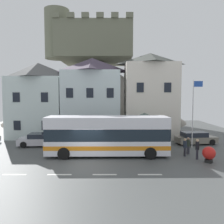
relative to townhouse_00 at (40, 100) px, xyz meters
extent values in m
cube|color=#4C4F4F|center=(7.35, -11.94, -4.69)|extent=(40.00, 60.00, 0.06)
cube|color=silver|center=(2.85, -14.21, -4.66)|extent=(1.60, 0.20, 0.01)
cube|color=silver|center=(5.85, -14.21, -4.66)|extent=(1.60, 0.20, 0.01)
cube|color=silver|center=(8.85, -14.21, -4.66)|extent=(1.60, 0.20, 0.01)
cube|color=silver|center=(11.85, -14.21, -4.66)|extent=(1.60, 0.20, 0.01)
cube|color=silver|center=(0.00, 0.00, -0.93)|extent=(6.46, 5.88, 7.45)
pyramid|color=#343637|center=(0.00, 0.00, 3.73)|extent=(6.46, 5.88, 1.87)
cube|color=black|center=(-1.61, -2.97, -2.88)|extent=(0.80, 0.06, 1.10)
cube|color=black|center=(1.61, -2.97, -2.88)|extent=(0.80, 0.06, 1.10)
cube|color=black|center=(-1.61, -2.97, 0.36)|extent=(0.80, 0.06, 1.10)
cube|color=black|center=(1.61, -2.97, 0.36)|extent=(0.80, 0.06, 1.10)
cube|color=silver|center=(6.81, 0.28, -0.57)|extent=(6.96, 6.43, 8.19)
pyramid|color=#423749|center=(6.81, 0.28, 4.41)|extent=(6.96, 6.43, 1.78)
cube|color=black|center=(4.49, -2.97, -2.70)|extent=(0.80, 0.06, 1.10)
cube|color=black|center=(6.81, -2.97, -2.70)|extent=(0.80, 0.06, 1.10)
cube|color=black|center=(9.13, -2.97, -2.70)|extent=(0.80, 0.06, 1.10)
cube|color=black|center=(4.49, -2.97, 0.86)|extent=(0.80, 0.06, 1.10)
cube|color=black|center=(6.81, -2.97, 0.86)|extent=(0.80, 0.06, 1.10)
cube|color=black|center=(9.13, -2.97, 0.86)|extent=(0.80, 0.06, 1.10)
cube|color=silver|center=(14.12, -0.24, -0.11)|extent=(6.27, 5.40, 9.11)
pyramid|color=#3F443F|center=(14.12, -0.24, 5.14)|extent=(6.27, 5.40, 1.38)
cube|color=black|center=(12.55, -2.97, -2.48)|extent=(0.80, 0.06, 1.10)
cube|color=black|center=(15.69, -2.97, -2.48)|extent=(0.80, 0.06, 1.10)
cube|color=black|center=(12.55, -2.97, 1.47)|extent=(0.80, 0.06, 1.10)
cube|color=black|center=(15.69, -2.97, 1.47)|extent=(0.80, 0.06, 1.10)
cone|color=#5B564E|center=(6.00, 18.38, 1.93)|extent=(36.16, 36.16, 13.18)
cube|color=#696B57|center=(6.00, 18.38, 10.71)|extent=(14.04, 14.04, 6.49)
cylinder|color=#6D705A|center=(-1.02, 14.87, 12.03)|extent=(4.65, 4.65, 9.11)
cube|color=#696B57|center=(-0.39, 11.36, 14.39)|extent=(1.28, 0.70, 0.87)
cube|color=#696B57|center=(2.17, 11.36, 14.39)|extent=(1.28, 0.70, 0.87)
cube|color=#696B57|center=(4.72, 11.36, 14.39)|extent=(1.28, 0.70, 0.87)
cube|color=#696B57|center=(7.27, 11.36, 14.39)|extent=(1.28, 0.70, 0.87)
cube|color=#696B57|center=(9.82, 11.36, 14.39)|extent=(1.28, 0.70, 0.87)
cube|color=#696B57|center=(12.38, 11.36, 14.39)|extent=(1.28, 0.70, 0.87)
cube|color=white|center=(8.93, -9.43, -3.81)|extent=(10.45, 2.62, 1.21)
cube|color=orange|center=(8.93, -9.43, -3.75)|extent=(10.47, 2.64, 0.36)
cube|color=#19232D|center=(8.93, -9.43, -2.70)|extent=(10.35, 2.58, 1.02)
cube|color=white|center=(8.93, -9.43, -1.71)|extent=(10.45, 2.62, 0.95)
cube|color=#19232D|center=(14.16, -9.38, -2.70)|extent=(0.08, 2.11, 0.98)
cylinder|color=black|center=(12.46, -8.19, -4.16)|extent=(1.00, 0.29, 1.00)
cylinder|color=black|center=(12.49, -10.60, -4.16)|extent=(1.00, 0.29, 1.00)
cylinder|color=black|center=(5.37, -8.26, -4.16)|extent=(1.00, 0.29, 1.00)
cylinder|color=black|center=(5.40, -10.68, -4.16)|extent=(1.00, 0.29, 1.00)
cylinder|color=#473D33|center=(11.04, -3.95, -3.46)|extent=(0.14, 0.14, 2.40)
cylinder|color=#473D33|center=(14.34, -3.95, -3.46)|extent=(0.14, 0.14, 2.40)
cylinder|color=#473D33|center=(11.04, -7.25, -3.46)|extent=(0.14, 0.14, 2.40)
cylinder|color=#473D33|center=(14.34, -7.25, -3.46)|extent=(0.14, 0.14, 2.40)
pyramid|color=#455850|center=(12.69, -5.60, -1.74)|extent=(3.60, 3.60, 1.04)
cube|color=slate|center=(18.38, -4.77, -4.16)|extent=(4.42, 2.30, 0.64)
cube|color=#1E232D|center=(18.17, -4.80, -3.60)|extent=(2.72, 1.85, 0.50)
cylinder|color=black|center=(19.64, -3.77, -4.34)|extent=(0.66, 0.29, 0.64)
cylinder|color=black|center=(19.88, -5.38, -4.34)|extent=(0.66, 0.29, 0.64)
cylinder|color=black|center=(16.89, -4.17, -4.34)|extent=(0.66, 0.29, 0.64)
cylinder|color=black|center=(17.12, -5.78, -4.34)|extent=(0.66, 0.29, 0.64)
cube|color=silver|center=(1.84, -5.66, -4.15)|extent=(4.33, 2.09, 0.67)
cube|color=#1E232D|center=(2.06, -5.64, -3.58)|extent=(2.63, 1.77, 0.46)
cylinder|color=black|center=(0.50, -6.62, -4.34)|extent=(0.65, 0.24, 0.64)
cylinder|color=black|center=(0.40, -4.85, -4.34)|extent=(0.65, 0.24, 0.64)
cylinder|color=black|center=(3.29, -6.46, -4.34)|extent=(0.65, 0.24, 0.64)
cylinder|color=black|center=(3.19, -4.69, -4.34)|extent=(0.65, 0.24, 0.64)
cylinder|color=#2D2D38|center=(16.23, -8.89, -4.29)|extent=(0.12, 0.12, 0.75)
cylinder|color=#2D2D38|center=(16.06, -8.96, -4.29)|extent=(0.12, 0.12, 0.75)
cylinder|color=#2D382D|center=(16.15, -8.93, -3.67)|extent=(0.29, 0.29, 0.58)
sphere|color=#9E7A60|center=(16.15, -8.93, -3.27)|extent=(0.23, 0.23, 0.23)
cylinder|color=#2D2D38|center=(15.64, -9.70, -4.27)|extent=(0.13, 0.13, 0.79)
cylinder|color=#2D2D38|center=(15.64, -9.51, -4.27)|extent=(0.13, 0.13, 0.79)
cylinder|color=#232B38|center=(15.64, -9.61, -3.63)|extent=(0.31, 0.31, 0.58)
sphere|color=tan|center=(15.64, -9.61, -3.23)|extent=(0.22, 0.22, 0.22)
cylinder|color=#2D2D38|center=(16.41, -10.45, -4.25)|extent=(0.15, 0.15, 0.83)
cylinder|color=#2D2D38|center=(16.31, -10.61, -4.25)|extent=(0.15, 0.15, 0.83)
cylinder|color=black|center=(16.36, -10.53, -3.55)|extent=(0.29, 0.29, 0.66)
sphere|color=#D1AD89|center=(16.36, -10.53, -3.11)|extent=(0.23, 0.23, 0.23)
cube|color=#473828|center=(12.37, -3.97, -4.21)|extent=(1.56, 0.45, 0.08)
cube|color=#473828|center=(12.37, -3.74, -3.99)|extent=(1.56, 0.06, 0.40)
cube|color=#2D2D33|center=(11.67, -3.97, -4.44)|extent=(0.08, 0.36, 0.45)
cube|color=#2D2D33|center=(13.08, -3.97, -4.44)|extent=(0.08, 0.36, 0.45)
cylinder|color=silver|center=(17.32, -6.59, -1.31)|extent=(0.10, 0.10, 6.71)
cube|color=#264CA5|center=(17.77, -6.59, 1.70)|extent=(0.90, 0.03, 0.56)
cylinder|color=black|center=(16.91, -11.49, -4.54)|extent=(0.60, 0.60, 0.25)
sphere|color=red|center=(16.91, -11.49, -3.91)|extent=(1.01, 1.01, 1.01)
camera|label=1|loc=(9.34, -28.87, 0.60)|focal=36.34mm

